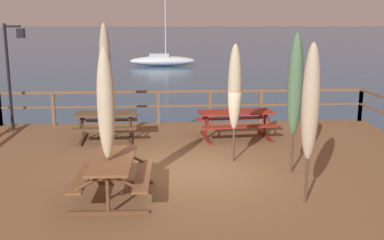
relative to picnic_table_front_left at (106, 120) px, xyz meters
name	(u,v)px	position (x,y,z in m)	size (l,w,h in m)	color
ground_plane	(194,206)	(2.27, -2.93, -1.38)	(600.00, 600.00, 0.00)	navy
wooden_deck	(194,188)	(2.27, -2.93, -0.97)	(12.04, 10.06, 0.83)	brown
railing_waterside_far	(184,101)	(2.27, 1.95, 0.19)	(11.84, 0.10, 1.09)	brown
picnic_table_front_left	(106,120)	(0.00, 0.00, 0.00)	(1.75, 1.47, 0.78)	brown
picnic_table_mid_right	(113,170)	(0.65, -4.42, 0.01)	(1.44, 1.89, 0.78)	brown
picnic_table_mid_centre	(236,118)	(3.66, 0.01, 0.01)	(2.20, 1.57, 0.78)	maroon
patio_umbrella_tall_mid_right	(105,66)	(0.02, 0.07, 1.50)	(0.32, 0.32, 3.23)	#4C3828
patio_umbrella_tall_front	(106,105)	(0.58, -4.48, 1.26)	(0.32, 0.32, 2.84)	#4C3828
patio_umbrella_tall_back_left	(311,103)	(4.21, -4.85, 1.31)	(0.32, 0.32, 2.93)	#4C3828
patio_umbrella_tall_mid_left	(235,88)	(3.26, -2.24, 1.21)	(0.32, 0.32, 2.78)	#4C3828
patio_umbrella_short_back	(295,85)	(4.41, -3.16, 1.39)	(0.32, 0.32, 3.05)	#4C3828
lamp_post_hooked	(13,61)	(-2.86, 1.33, 1.56)	(0.66, 0.34, 3.20)	black
sailboat_distant	(162,60)	(1.50, 29.73, -0.87)	(6.02, 1.74, 7.72)	silver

